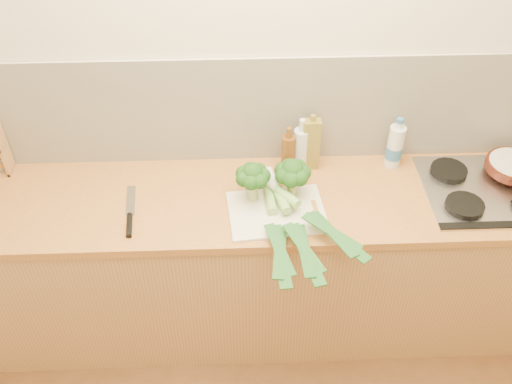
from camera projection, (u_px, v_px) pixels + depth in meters
room_shell at (263, 111)px, 2.62m from camera, size 3.50×3.50×3.50m
counter at (265, 262)px, 2.88m from camera, size 3.20×0.62×0.90m
gas_hob at (489, 189)px, 2.60m from camera, size 0.58×0.50×0.04m
chopping_board at (277, 212)px, 2.50m from camera, size 0.44×0.35×0.01m
broccoli_left at (253, 176)px, 2.46m from camera, size 0.15×0.16×0.20m
broccoli_right at (292, 173)px, 2.49m from camera, size 0.16×0.16×0.19m
leek_front at (272, 210)px, 2.46m from camera, size 0.12×0.71×0.04m
leek_mid at (286, 210)px, 2.44m from camera, size 0.21×0.70×0.04m
leek_back at (299, 206)px, 2.43m from camera, size 0.42×0.55×0.04m
chefs_knife at (130, 219)px, 2.46m from camera, size 0.06×0.34×0.02m
oil_tin at (311, 144)px, 2.65m from camera, size 0.08×0.05×0.29m
glass_bottle at (301, 148)px, 2.67m from camera, size 0.07×0.07×0.27m
amber_bottle at (288, 153)px, 2.66m from camera, size 0.06×0.06×0.24m
water_bottle at (395, 147)px, 2.69m from camera, size 0.08×0.08×0.25m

